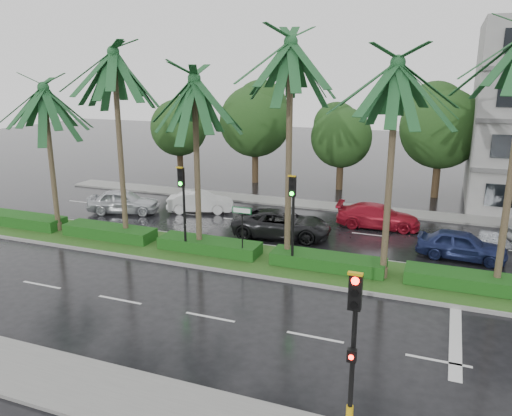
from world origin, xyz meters
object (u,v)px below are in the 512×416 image
at_px(signal_near, 353,347).
at_px(car_red, 378,216).
at_px(car_silver, 124,201).
at_px(car_blue, 462,245).
at_px(car_darkgrey, 282,224).
at_px(car_white, 200,202).
at_px(street_sign, 242,220).
at_px(signal_median_left, 183,197).

bearing_deg(signal_near, car_red, 95.78).
height_order(signal_near, car_silver, signal_near).
relative_size(car_silver, car_blue, 1.09).
bearing_deg(car_darkgrey, car_red, -59.80).
relative_size(car_red, car_blue, 1.15).
distance_m(car_white, car_red, 11.21).
xyz_separation_m(car_silver, car_blue, (20.19, -0.93, -0.06)).
bearing_deg(street_sign, car_blue, 24.29).
bearing_deg(car_blue, street_sign, 119.06).
height_order(street_sign, car_blue, street_sign).
distance_m(signal_near, car_white, 21.58).
bearing_deg(street_sign, car_white, 129.56).
xyz_separation_m(car_silver, car_darkgrey, (11.00, -0.88, -0.02)).
xyz_separation_m(car_darkgrey, car_red, (4.69, 3.64, -0.06)).
relative_size(car_white, car_darkgrey, 0.78).
bearing_deg(car_silver, car_red, -97.38).
bearing_deg(car_darkgrey, street_sign, 165.93).
bearing_deg(car_red, car_silver, 96.81).
bearing_deg(signal_near, street_sign, 125.34).
bearing_deg(car_white, signal_near, -162.55).
relative_size(signal_near, signal_median_left, 1.00).
bearing_deg(car_red, street_sign, 144.07).
xyz_separation_m(signal_median_left, car_blue, (12.69, 4.55, -2.29)).
bearing_deg(signal_near, signal_median_left, 135.91).
distance_m(signal_near, signal_median_left, 13.93).
xyz_separation_m(street_sign, car_silver, (-10.50, 5.30, -1.36)).
distance_m(car_silver, car_red, 15.93).
height_order(signal_near, car_blue, signal_near).
relative_size(signal_near, car_blue, 1.05).
bearing_deg(car_white, car_blue, -120.19).
bearing_deg(car_blue, car_red, 55.47).
bearing_deg(car_white, signal_median_left, -177.79).
xyz_separation_m(car_silver, car_white, (4.50, 1.96, -0.08)).
bearing_deg(car_white, street_sign, -160.18).
bearing_deg(car_silver, car_darkgrey, -111.93).
distance_m(signal_near, street_sign, 12.11).
relative_size(car_white, car_red, 0.88).
distance_m(street_sign, car_blue, 10.72).
bearing_deg(car_silver, signal_near, -148.26).
relative_size(signal_near, street_sign, 1.68).
distance_m(signal_median_left, car_silver, 9.55).
relative_size(street_sign, car_red, 0.55).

